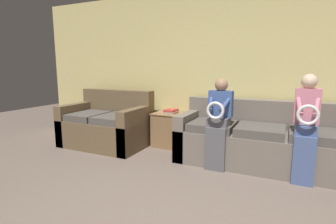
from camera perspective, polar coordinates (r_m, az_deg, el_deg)
wall_back at (r=4.22m, az=15.06°, el=8.75°), size 7.63×0.06×2.55m
couch_main at (r=3.80m, az=19.53°, el=-6.07°), size 2.23×0.86×0.86m
couch_side at (r=4.60m, az=-13.08°, el=-2.93°), size 1.40×0.91×0.93m
child_left_seated at (r=3.47m, az=10.94°, el=-1.59°), size 0.31×0.37×1.18m
child_right_seated at (r=3.38m, az=27.85°, el=-2.12°), size 0.27×0.37×1.25m
side_shelf at (r=4.39m, az=0.73°, el=-3.83°), size 0.59×0.43×0.57m
book_stack at (r=4.33m, az=0.66°, el=0.14°), size 0.19×0.25×0.07m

